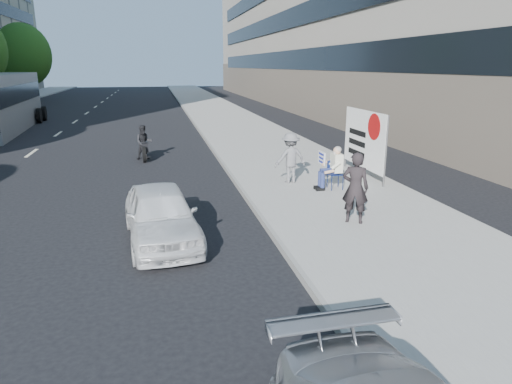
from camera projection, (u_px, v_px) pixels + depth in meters
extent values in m
plane|color=black|center=(219.00, 276.00, 8.48)|extent=(160.00, 160.00, 0.00)
cube|color=gray|center=(239.00, 127.00, 28.11)|extent=(5.00, 120.00, 0.15)
cylinder|color=#382616|center=(28.00, 90.00, 46.74)|extent=(0.30, 0.30, 2.62)
ellipsoid|color=#1E4E14|center=(23.00, 55.00, 45.80)|extent=(5.40, 5.40, 6.21)
cylinder|color=navy|center=(332.00, 183.00, 13.60)|extent=(0.02, 0.02, 0.45)
cylinder|color=navy|center=(343.00, 183.00, 13.67)|extent=(0.02, 0.02, 0.45)
cylinder|color=navy|center=(327.00, 181.00, 13.93)|extent=(0.02, 0.02, 0.45)
cylinder|color=navy|center=(338.00, 180.00, 14.01)|extent=(0.02, 0.02, 0.45)
cube|color=navy|center=(335.00, 174.00, 13.74)|extent=(0.40, 0.40, 0.03)
cube|color=navy|center=(333.00, 167.00, 13.87)|extent=(0.40, 0.02, 0.40)
cylinder|color=navy|center=(330.00, 172.00, 13.57)|extent=(0.44, 0.17, 0.17)
cylinder|color=navy|center=(323.00, 180.00, 13.59)|extent=(0.14, 0.14, 0.46)
cube|color=black|center=(320.00, 189.00, 13.65)|extent=(0.26, 0.11, 0.10)
cylinder|color=navy|center=(327.00, 171.00, 13.76)|extent=(0.44, 0.17, 0.17)
cylinder|color=navy|center=(320.00, 179.00, 13.78)|extent=(0.14, 0.14, 0.46)
cube|color=black|center=(318.00, 187.00, 13.84)|extent=(0.26, 0.11, 0.10)
cube|color=beige|center=(337.00, 163.00, 13.65)|extent=(0.26, 0.42, 0.56)
sphere|color=tan|center=(337.00, 151.00, 13.55)|extent=(0.23, 0.23, 0.23)
ellipsoid|color=gray|center=(338.00, 150.00, 13.55)|extent=(0.22, 0.24, 0.19)
ellipsoid|color=gray|center=(334.00, 153.00, 13.55)|extent=(0.10, 0.14, 0.13)
cylinder|color=beige|center=(336.00, 166.00, 13.41)|extent=(0.30, 0.10, 0.25)
cylinder|color=tan|center=(329.00, 172.00, 13.41)|extent=(0.29, 0.09, 0.14)
cylinder|color=beige|center=(331.00, 160.00, 13.87)|extent=(0.26, 0.20, 0.32)
cylinder|color=tan|center=(325.00, 163.00, 14.01)|extent=(0.30, 0.21, 0.18)
cube|color=white|center=(322.00, 158.00, 14.10)|extent=(0.03, 0.55, 0.40)
imported|color=slate|center=(290.00, 158.00, 14.43)|extent=(1.10, 0.72, 1.60)
imported|color=black|center=(355.00, 188.00, 10.70)|extent=(0.74, 0.66, 1.70)
cylinder|color=#4C4C4C|center=(386.00, 152.00, 13.83)|extent=(0.06, 0.06, 2.20)
cylinder|color=#4C4C4C|center=(346.00, 137.00, 16.65)|extent=(0.06, 0.06, 2.20)
cube|color=white|center=(364.00, 139.00, 15.20)|extent=(0.04, 3.00, 1.90)
cylinder|color=#A50C0C|center=(374.00, 127.00, 14.40)|extent=(0.01, 0.84, 0.84)
cube|color=black|center=(357.00, 133.00, 15.62)|extent=(0.01, 1.30, 0.18)
cube|color=black|center=(357.00, 143.00, 15.72)|extent=(0.01, 1.30, 0.18)
cube|color=black|center=(356.00, 153.00, 15.81)|extent=(0.01, 1.30, 0.18)
imported|color=white|center=(161.00, 214.00, 10.00)|extent=(1.82, 3.77, 1.24)
cylinder|color=black|center=(144.00, 154.00, 18.32)|extent=(0.17, 0.65, 0.64)
cylinder|color=black|center=(145.00, 148.00, 19.64)|extent=(0.17, 0.65, 0.64)
cube|color=black|center=(144.00, 146.00, 18.92)|extent=(0.34, 1.22, 0.35)
imported|color=black|center=(144.00, 142.00, 18.78)|extent=(0.73, 0.59, 1.42)
cube|color=slate|center=(0.00, 103.00, 26.88)|extent=(3.24, 12.13, 3.30)
cube|color=black|center=(22.00, 93.00, 26.99)|extent=(0.78, 11.48, 1.00)
cylinder|color=black|center=(2.00, 132.00, 23.21)|extent=(0.31, 1.01, 1.00)
cylinder|color=black|center=(14.00, 127.00, 25.09)|extent=(0.31, 1.01, 1.00)
cylinder|color=black|center=(39.00, 116.00, 30.74)|extent=(0.31, 1.01, 1.00)
cylinder|color=black|center=(6.00, 114.00, 31.64)|extent=(0.31, 1.01, 1.00)
cylinder|color=black|center=(44.00, 113.00, 32.15)|extent=(0.31, 1.01, 1.00)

